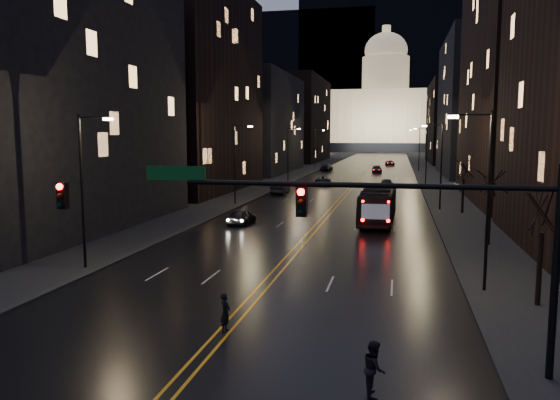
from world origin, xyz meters
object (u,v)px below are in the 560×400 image
Objects in this scene: oncoming_car_a at (242,217)px; pedestrian_b at (374,368)px; traffic_signal at (374,219)px; pedestrian_a at (225,313)px; receding_car_a at (368,198)px; oncoming_car_b at (280,188)px; bus at (378,204)px.

pedestrian_b is (12.66, -29.38, 0.16)m from oncoming_car_a.
pedestrian_a is at bearing 159.77° from traffic_signal.
traffic_signal is at bearing -106.44° from pedestrian_a.
pedestrian_b reaches higher than receding_car_a.
oncoming_car_b is 2.87× the size of pedestrian_b.
pedestrian_b reaches higher than oncoming_car_b.
traffic_signal is 10.16× the size of pedestrian_b.
pedestrian_a is (-3.47, -40.76, -0.01)m from receding_car_a.
pedestrian_b is (14.49, -54.01, 0.05)m from oncoming_car_b.
bus is at bearing 91.62° from traffic_signal.
traffic_signal is at bearing 105.42° from oncoming_car_b.
oncoming_car_b is 3.09× the size of pedestrian_a.
receding_car_a is (10.11, 15.53, 0.11)m from oncoming_car_a.
traffic_signal reaches higher than pedestrian_b.
pedestrian_a is (6.63, -25.23, 0.10)m from oncoming_car_a.
oncoming_car_a is at bearing 94.28° from oncoming_car_b.
traffic_signal reaches higher than oncoming_car_a.
pedestrian_b reaches higher than pedestrian_a.
oncoming_car_b is at bearing 124.60° from bus.
oncoming_car_a is 32.00m from pedestrian_b.
pedestrian_a is 0.93× the size of pedestrian_b.
oncoming_car_a is at bearing 18.52° from pedestrian_a.
oncoming_car_b is 55.92m from pedestrian_b.
oncoming_car_a is 2.57× the size of pedestrian_a.
oncoming_car_a is at bearing 16.53° from pedestrian_b.
bus is 2.86× the size of oncoming_car_a.
bus is at bearing -4.95° from pedestrian_b.
oncoming_car_b is (-1.83, 24.62, 0.11)m from oncoming_car_a.
oncoming_car_a is (-11.60, -3.82, -0.93)m from bus.
receding_car_a is at bearing 142.73° from oncoming_car_b.
bus reaches higher than oncoming_car_b.
receding_car_a is 44.99m from pedestrian_b.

